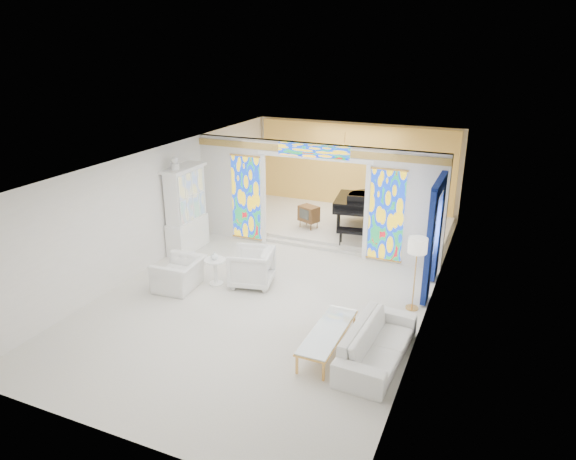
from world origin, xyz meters
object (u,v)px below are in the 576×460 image
at_px(armchair_right, 251,267).
at_px(tv_console, 309,214).
at_px(armchair_left, 179,274).
at_px(grand_piano, 366,202).
at_px(china_cabinet, 186,210).
at_px(sofa, 377,343).
at_px(coffee_table, 328,332).

bearing_deg(armchair_right, tv_console, 167.24).
xyz_separation_m(armchair_left, grand_piano, (3.01, 5.47, 0.58)).
bearing_deg(armchair_left, china_cabinet, -155.88).
height_order(china_cabinet, tv_console, china_cabinet).
relative_size(sofa, grand_piano, 0.79).
relative_size(armchair_right, sofa, 0.42).
distance_m(armchair_left, armchair_right, 1.71).
distance_m(armchair_left, grand_piano, 6.27).
height_order(coffee_table, grand_piano, grand_piano).
bearing_deg(coffee_table, grand_piano, 99.21).
distance_m(armchair_right, grand_piano, 4.89).
height_order(armchair_left, tv_console, tv_console).
bearing_deg(china_cabinet, grand_piano, 38.75).
bearing_deg(grand_piano, sofa, -81.60).
bearing_deg(armchair_right, coffee_table, 40.24).
bearing_deg(china_cabinet, sofa, -27.02).
bearing_deg(armchair_right, china_cabinet, -128.64).
height_order(sofa, tv_console, tv_console).
bearing_deg(armchair_right, sofa, 49.07).
xyz_separation_m(china_cabinet, sofa, (6.17, -3.14, -0.83)).
bearing_deg(grand_piano, coffee_table, -89.45).
bearing_deg(grand_piano, armchair_right, -117.05).
bearing_deg(sofa, grand_piano, 20.16).
distance_m(armchair_left, coffee_table, 4.22).
xyz_separation_m(china_cabinet, armchair_left, (1.16, -2.12, -0.81)).
relative_size(china_cabinet, armchair_right, 2.73).
bearing_deg(china_cabinet, armchair_right, -25.70).
bearing_deg(tv_console, sofa, -35.40).
xyz_separation_m(armchair_left, coffee_table, (4.08, -1.10, 0.04)).
bearing_deg(armchair_left, sofa, 73.80).
xyz_separation_m(armchair_left, armchair_right, (1.48, 0.85, 0.09)).
bearing_deg(coffee_table, china_cabinet, 148.45).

